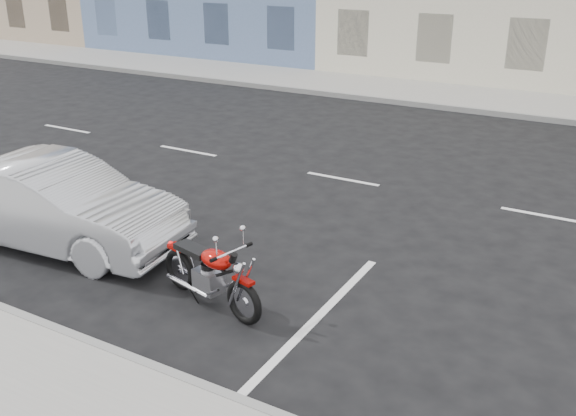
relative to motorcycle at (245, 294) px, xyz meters
name	(u,v)px	position (x,y,z in m)	size (l,w,h in m)	color
ground	(437,196)	(0.72, 5.59, -0.43)	(120.00, 120.00, 0.00)	black
sidewalk_far	(372,87)	(-4.28, 14.29, -0.36)	(80.00, 3.40, 0.15)	gray
curb_far	(351,97)	(-4.28, 12.59, -0.35)	(80.00, 0.12, 0.16)	gray
motorcycle	(245,294)	(0.00, 0.00, 0.00)	(1.86, 0.74, 0.95)	black
sedan_silver	(56,204)	(-3.86, 0.50, 0.27)	(1.48, 4.24, 1.40)	#B4B7BD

